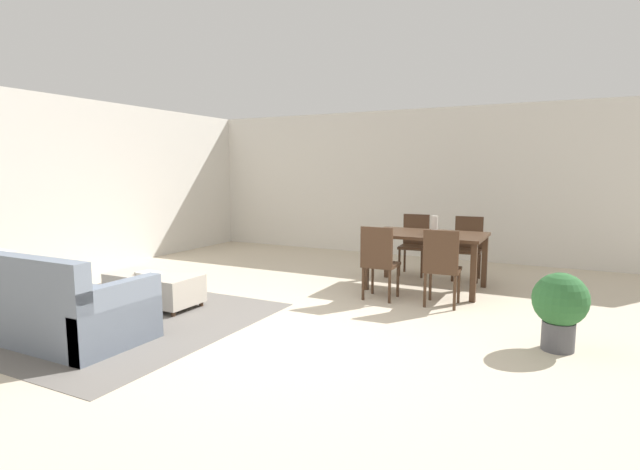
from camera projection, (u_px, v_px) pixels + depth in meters
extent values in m
plane|color=beige|center=(288.00, 337.00, 4.75)|extent=(10.80, 10.80, 0.00)
cube|color=silver|center=(427.00, 184.00, 8.99)|extent=(9.00, 0.12, 2.70)
cube|color=silver|center=(36.00, 188.00, 7.05)|extent=(0.12, 11.00, 2.70)
cube|color=slate|center=(109.00, 318.00, 5.33)|extent=(3.00, 2.80, 0.01)
cube|color=slate|center=(51.00, 314.00, 4.79)|extent=(2.04, 0.91, 0.42)
cube|color=slate|center=(8.00, 278.00, 4.40)|extent=(2.04, 0.16, 0.44)
cube|color=slate|center=(118.00, 317.00, 4.35)|extent=(0.14, 0.91, 0.62)
cube|color=silver|center=(4.00, 270.00, 4.89)|extent=(0.40, 0.13, 0.40)
cube|color=tan|center=(36.00, 277.00, 4.64)|extent=(0.37, 0.12, 0.36)
cube|color=slate|center=(72.00, 284.00, 4.39)|extent=(0.33, 0.10, 0.33)
cube|color=#B7AD9E|center=(154.00, 287.00, 5.81)|extent=(1.12, 0.56, 0.32)
cylinder|color=#422B1C|center=(139.00, 294.00, 6.26)|extent=(0.05, 0.05, 0.06)
cylinder|color=#422B1C|center=(201.00, 304.00, 5.81)|extent=(0.05, 0.05, 0.06)
cylinder|color=#422B1C|center=(109.00, 303.00, 5.86)|extent=(0.05, 0.05, 0.06)
cylinder|color=#422B1C|center=(173.00, 314.00, 5.40)|extent=(0.05, 0.05, 0.06)
cube|color=#422B1C|center=(427.00, 235.00, 6.60)|extent=(1.52, 0.97, 0.04)
cube|color=#422B1C|center=(387.00, 254.00, 7.34)|extent=(0.07, 0.07, 0.72)
cube|color=#422B1C|center=(485.00, 261.00, 6.71)|extent=(0.07, 0.07, 0.72)
cube|color=#422B1C|center=(366.00, 263.00, 6.59)|extent=(0.07, 0.07, 0.72)
cube|color=#422B1C|center=(473.00, 273.00, 5.95)|extent=(0.07, 0.07, 0.72)
cube|color=#422B1C|center=(381.00, 265.00, 6.12)|extent=(0.41, 0.41, 0.04)
cube|color=#422B1C|center=(376.00, 246.00, 5.92)|extent=(0.40, 0.05, 0.47)
cylinder|color=#422B1C|center=(373.00, 278.00, 6.37)|extent=(0.04, 0.04, 0.41)
cylinder|color=#422B1C|center=(398.00, 281.00, 6.22)|extent=(0.04, 0.04, 0.41)
cylinder|color=#422B1C|center=(363.00, 284.00, 6.07)|extent=(0.04, 0.04, 0.41)
cylinder|color=#422B1C|center=(389.00, 287.00, 5.92)|extent=(0.04, 0.04, 0.41)
cube|color=#422B1C|center=(443.00, 270.00, 5.81)|extent=(0.43, 0.43, 0.04)
cube|color=#422B1C|center=(441.00, 251.00, 5.61)|extent=(0.40, 0.07, 0.47)
cylinder|color=#422B1C|center=(430.00, 284.00, 6.06)|extent=(0.04, 0.04, 0.41)
cylinder|color=#422B1C|center=(459.00, 287.00, 5.93)|extent=(0.04, 0.04, 0.41)
cylinder|color=#422B1C|center=(425.00, 290.00, 5.75)|extent=(0.04, 0.04, 0.41)
cylinder|color=#422B1C|center=(455.00, 293.00, 5.62)|extent=(0.04, 0.04, 0.41)
cube|color=#422B1C|center=(413.00, 247.00, 7.51)|extent=(0.43, 0.43, 0.04)
cube|color=#422B1C|center=(416.00, 229.00, 7.64)|extent=(0.40, 0.07, 0.47)
cylinder|color=#422B1C|center=(422.00, 264.00, 7.31)|extent=(0.04, 0.04, 0.41)
cylinder|color=#422B1C|center=(399.00, 263.00, 7.45)|extent=(0.04, 0.04, 0.41)
cylinder|color=#422B1C|center=(426.00, 261.00, 7.62)|extent=(0.04, 0.04, 0.41)
cylinder|color=#422B1C|center=(405.00, 259.00, 7.76)|extent=(0.04, 0.04, 0.41)
cube|color=#422B1C|center=(467.00, 251.00, 7.15)|extent=(0.42, 0.42, 0.04)
cube|color=#422B1C|center=(469.00, 232.00, 7.28)|extent=(0.40, 0.06, 0.47)
cylinder|color=#422B1C|center=(477.00, 269.00, 6.96)|extent=(0.04, 0.04, 0.41)
cylinder|color=#422B1C|center=(452.00, 267.00, 7.09)|extent=(0.04, 0.04, 0.41)
cylinder|color=#422B1C|center=(479.00, 265.00, 7.27)|extent=(0.04, 0.04, 0.41)
cylinder|color=#422B1C|center=(456.00, 263.00, 7.40)|extent=(0.04, 0.04, 0.41)
cylinder|color=silver|center=(434.00, 225.00, 6.55)|extent=(0.08, 0.08, 0.24)
cube|color=silver|center=(148.00, 273.00, 5.75)|extent=(0.28, 0.23, 0.03)
cylinder|color=#4C4C51|center=(558.00, 336.00, 4.39)|extent=(0.28, 0.28, 0.26)
sphere|color=#2D6633|center=(560.00, 300.00, 4.34)|extent=(0.48, 0.48, 0.48)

